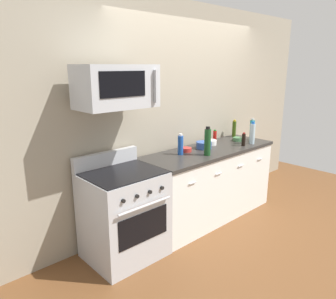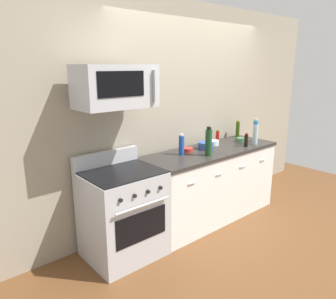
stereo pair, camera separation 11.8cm
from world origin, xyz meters
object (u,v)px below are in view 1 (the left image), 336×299
at_px(bottle_olive_oil, 234,129).
at_px(bottle_soda_blue, 181,145).
at_px(bowl_blue_mixing, 204,145).
at_px(bowl_green_glaze, 237,139).
at_px(bottle_vinegar_white, 252,134).
at_px(bottle_hot_sauce_red, 215,136).
at_px(bowl_red_small, 186,149).
at_px(bottle_soy_sauce_dark, 244,140).
at_px(bowl_white_ceramic, 210,142).
at_px(bottle_wine_green, 208,142).
at_px(range_oven, 124,214).
at_px(microwave, 116,86).
at_px(bottle_sparkling_teal, 252,130).
at_px(bottle_water_clear, 252,133).

xyz_separation_m(bottle_olive_oil, bottle_soda_blue, (-1.28, -0.16, -0.00)).
relative_size(bowl_blue_mixing, bowl_green_glaze, 1.54).
bearing_deg(bottle_vinegar_white, bowl_blue_mixing, 166.31).
height_order(bottle_olive_oil, bowl_green_glaze, bottle_olive_oil).
height_order(bottle_soda_blue, bottle_hot_sauce_red, bottle_soda_blue).
bearing_deg(bottle_hot_sauce_red, bowl_red_small, -170.96).
distance_m(bottle_soy_sauce_dark, bottle_hot_sauce_red, 0.43).
bearing_deg(bowl_blue_mixing, bowl_white_ceramic, 19.30).
distance_m(bottle_olive_oil, bowl_white_ceramic, 0.65).
height_order(bottle_vinegar_white, bowl_blue_mixing, bottle_vinegar_white).
xyz_separation_m(bottle_wine_green, bowl_blue_mixing, (0.20, 0.23, -0.12)).
relative_size(bottle_soy_sauce_dark, bowl_blue_mixing, 0.91).
xyz_separation_m(bottle_vinegar_white, bowl_green_glaze, (-0.12, 0.15, -0.09)).
xyz_separation_m(bottle_hot_sauce_red, bowl_green_glaze, (0.25, -0.20, -0.05)).
bearing_deg(bowl_white_ceramic, bottle_vinegar_white, -25.44).
relative_size(range_oven, bottle_olive_oil, 4.25).
relative_size(microwave, bowl_white_ceramic, 4.45).
height_order(bottle_sparkling_teal, bowl_blue_mixing, bottle_sparkling_teal).
height_order(microwave, bottle_vinegar_white, microwave).
bearing_deg(bowl_red_small, bottle_hot_sauce_red, 9.04).
xyz_separation_m(microwave, bowl_blue_mixing, (1.29, 0.02, -0.78)).
height_order(bottle_hot_sauce_red, bowl_red_small, bottle_hot_sauce_red).
bearing_deg(bottle_wine_green, bottle_hot_sauce_red, 32.28).
bearing_deg(bottle_soda_blue, bowl_green_glaze, -2.14).
height_order(bottle_soy_sauce_dark, bottle_water_clear, bottle_water_clear).
relative_size(bottle_water_clear, bottle_hot_sauce_red, 1.86).
distance_m(bottle_wine_green, bottle_vinegar_white, 0.99).
height_order(bottle_wine_green, bottle_vinegar_white, bottle_wine_green).
relative_size(microwave, bowl_blue_mixing, 3.84).
height_order(microwave, bowl_red_small, microwave).
height_order(bottle_soy_sauce_dark, bottle_olive_oil, bottle_olive_oil).
distance_m(bottle_sparkling_teal, bottle_hot_sauce_red, 0.55).
height_order(bottle_olive_oil, bottle_soda_blue, bottle_olive_oil).
height_order(bottle_water_clear, bottle_hot_sauce_red, bottle_water_clear).
height_order(microwave, bottle_water_clear, microwave).
height_order(bottle_sparkling_teal, bottle_soy_sauce_dark, bottle_sparkling_teal).
height_order(range_oven, bottle_wine_green, bottle_wine_green).
relative_size(bottle_vinegar_white, bowl_green_glaze, 1.87).
height_order(bottle_wine_green, bottle_soda_blue, bottle_wine_green).
xyz_separation_m(microwave, bottle_water_clear, (1.96, -0.25, -0.69)).
relative_size(bottle_sparkling_teal, bowl_blue_mixing, 1.59).
xyz_separation_m(bottle_wine_green, bowl_white_ceramic, (0.42, 0.31, -0.13)).
bearing_deg(microwave, bowl_green_glaze, -0.56).
distance_m(bottle_soy_sauce_dark, bottle_water_clear, 0.19).
relative_size(microwave, bottle_soy_sauce_dark, 4.21).
bearing_deg(bowl_green_glaze, bowl_white_ceramic, 165.48).
distance_m(bottle_hot_sauce_red, bowl_blue_mixing, 0.45).
height_order(range_oven, bowl_red_small, range_oven).
relative_size(microwave, bottle_vinegar_white, 3.16).
relative_size(bottle_soy_sauce_dark, bottle_wine_green, 0.52).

